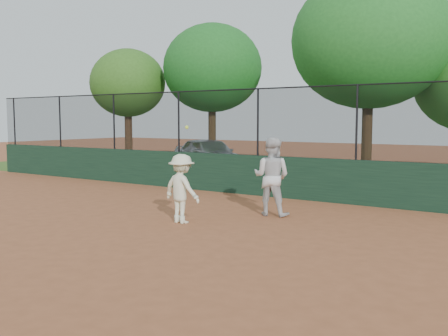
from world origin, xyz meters
The scene contains 10 objects.
ground centered at (0.00, 0.00, 0.00)m, with size 80.00×80.00×0.00m, color #9E5633.
back_wall centered at (0.00, 6.00, 0.60)m, with size 26.00×0.20×1.20m, color #183523.
grass_strip centered at (0.00, 12.00, 0.00)m, with size 36.00×12.00×0.01m, color #2F5019.
parked_car centered at (-5.46, 10.51, 0.76)m, with size 1.79×4.45×1.52m, color #A7ACB0.
player_second centered at (1.34, 3.43, 0.93)m, with size 0.90×0.70×1.85m, color silver.
player_main centered at (0.11, 1.56, 0.76)m, with size 1.05×0.70×2.14m.
fence_assembly centered at (-0.03, 6.00, 2.24)m, with size 26.00×0.06×2.00m.
tree_0 centered at (-10.20, 10.54, 3.99)m, with size 3.73×3.39×5.62m.
tree_1 centered at (-6.12, 11.70, 4.56)m, with size 4.58×4.16×6.56m.
tree_2 centered at (1.42, 10.34, 4.98)m, with size 5.45×4.96×7.35m.
Camera 1 is at (6.85, -6.97, 2.27)m, focal length 40.00 mm.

